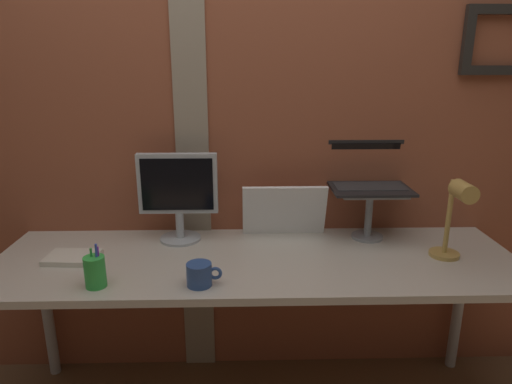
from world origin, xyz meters
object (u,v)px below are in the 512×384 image
(laptop, at_px, (368,175))
(desk_lamp, at_px, (456,212))
(pen_cup, at_px, (95,272))
(coffee_mug, at_px, (200,274))
(whiteboard_panel, at_px, (284,211))
(monitor, at_px, (178,190))

(laptop, relative_size, desk_lamp, 1.02)
(pen_cup, bearing_deg, coffee_mug, -0.03)
(whiteboard_panel, relative_size, desk_lamp, 1.11)
(coffee_mug, bearing_deg, laptop, 34.45)
(whiteboard_panel, bearing_deg, monitor, -175.42)
(monitor, xyz_separation_m, desk_lamp, (1.11, -0.26, -0.02))
(whiteboard_panel, distance_m, desk_lamp, 0.71)
(desk_lamp, bearing_deg, monitor, 166.90)
(monitor, relative_size, laptop, 1.14)
(whiteboard_panel, height_order, desk_lamp, desk_lamp)
(laptop, distance_m, coffee_mug, 0.90)
(monitor, distance_m, desk_lamp, 1.13)
(monitor, distance_m, coffee_mug, 0.48)
(desk_lamp, bearing_deg, pen_cup, -172.81)
(whiteboard_panel, relative_size, pen_cup, 2.28)
(coffee_mug, bearing_deg, monitor, 106.62)
(pen_cup, height_order, coffee_mug, pen_cup)
(laptop, distance_m, desk_lamp, 0.42)
(coffee_mug, bearing_deg, pen_cup, 179.97)
(laptop, distance_m, whiteboard_panel, 0.41)
(whiteboard_panel, bearing_deg, desk_lamp, -24.78)
(monitor, xyz_separation_m, coffee_mug, (0.13, -0.43, -0.19))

